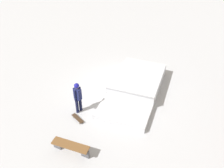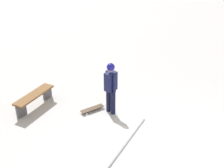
{
  "view_description": "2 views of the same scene",
  "coord_description": "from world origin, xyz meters",
  "px_view_note": "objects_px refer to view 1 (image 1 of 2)",
  "views": [
    {
      "loc": [
        9.4,
        4.12,
        7.82
      ],
      "look_at": [
        0.64,
        -0.04,
        0.9
      ],
      "focal_mm": 36.1,
      "sensor_mm": 36.0,
      "label": 1
    },
    {
      "loc": [
        -1.86,
        5.57,
        5.11
      ],
      "look_at": [
        2.37,
        -1.14,
        1.0
      ],
      "focal_mm": 45.97,
      "sensor_mm": 36.0,
      "label": 2
    }
  ],
  "objects_px": {
    "skater": "(78,96)",
    "park_bench": "(71,147)",
    "skateboard": "(78,118)",
    "skate_ramp": "(136,85)"
  },
  "relations": [
    {
      "from": "skateboard",
      "to": "park_bench",
      "type": "distance_m",
      "value": 1.96
    },
    {
      "from": "park_bench",
      "to": "skateboard",
      "type": "bearing_deg",
      "value": -155.23
    },
    {
      "from": "skateboard",
      "to": "park_bench",
      "type": "xyz_separation_m",
      "value": [
        1.76,
        0.81,
        0.28
      ]
    },
    {
      "from": "skate_ramp",
      "to": "park_bench",
      "type": "xyz_separation_m",
      "value": [
        5.28,
        -0.89,
        0.04
      ]
    },
    {
      "from": "skater",
      "to": "skateboard",
      "type": "bearing_deg",
      "value": -50.35
    },
    {
      "from": "skate_ramp",
      "to": "skater",
      "type": "height_order",
      "value": "skater"
    },
    {
      "from": "skate_ramp",
      "to": "park_bench",
      "type": "height_order",
      "value": "skate_ramp"
    },
    {
      "from": "skater",
      "to": "park_bench",
      "type": "relative_size",
      "value": 1.04
    },
    {
      "from": "skater",
      "to": "skateboard",
      "type": "height_order",
      "value": "skater"
    },
    {
      "from": "skater",
      "to": "park_bench",
      "type": "height_order",
      "value": "skater"
    }
  ]
}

